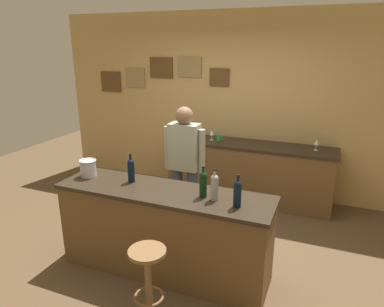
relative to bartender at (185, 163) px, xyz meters
name	(u,v)px	position (x,y,z in m)	size (l,w,h in m)	color
ground_plane	(180,250)	(0.11, -0.40, -0.94)	(10.00, 10.00, 0.00)	brown
back_wall	(231,104)	(0.09, 1.63, 0.47)	(6.00, 0.09, 2.80)	tan
bar_counter	(164,231)	(0.11, -0.80, -0.47)	(2.22, 0.60, 0.92)	brown
side_counter	(248,172)	(0.51, 1.25, -0.48)	(2.48, 0.56, 0.90)	brown
bartender	(185,163)	(0.00, 0.00, 0.00)	(0.52, 0.21, 1.62)	#384766
bar_stool	(148,273)	(0.29, -1.46, -0.48)	(0.32, 0.32, 0.68)	brown
wine_bottle_a	(131,169)	(-0.30, -0.72, 0.12)	(0.07, 0.07, 0.31)	black
wine_bottle_b	(203,183)	(0.53, -0.79, 0.12)	(0.07, 0.07, 0.31)	black
wine_bottle_c	(215,186)	(0.65, -0.81, 0.12)	(0.07, 0.07, 0.31)	#999E99
wine_bottle_d	(237,193)	(0.89, -0.88, 0.12)	(0.07, 0.07, 0.31)	black
ice_bucket	(88,168)	(-0.82, -0.76, 0.08)	(0.19, 0.19, 0.19)	#B7BABF
wine_glass_a	(212,133)	(-0.08, 1.24, 0.07)	(0.07, 0.07, 0.16)	silver
wine_glass_b	(316,143)	(1.43, 1.27, 0.07)	(0.07, 0.07, 0.16)	silver
coffee_mug	(219,138)	(0.04, 1.24, 0.01)	(0.12, 0.08, 0.09)	#338C4C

